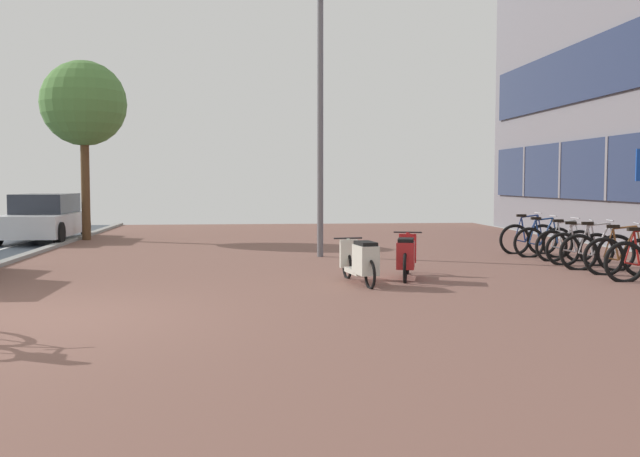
% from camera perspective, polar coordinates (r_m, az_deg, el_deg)
% --- Properties ---
extents(ground, '(21.00, 40.00, 0.13)m').
position_cam_1_polar(ground, '(9.31, -13.32, -7.14)').
color(ground, '#29323C').
extents(bicycle_rack_01, '(1.36, 0.55, 1.01)m').
position_cam_1_polar(bicycle_rack_01, '(14.23, 22.96, -2.06)').
color(bicycle_rack_01, black).
rests_on(bicycle_rack_01, ground).
extents(bicycle_rack_02, '(1.41, 0.49, 1.02)m').
position_cam_1_polar(bicycle_rack_02, '(14.89, 21.17, -1.75)').
color(bicycle_rack_02, black).
rests_on(bicycle_rack_02, ground).
extents(bicycle_rack_03, '(1.31, 0.55, 0.98)m').
position_cam_1_polar(bicycle_rack_03, '(15.61, 19.94, -1.53)').
color(bicycle_rack_03, black).
rests_on(bicycle_rack_03, ground).
extents(bicycle_rack_04, '(1.33, 0.48, 0.98)m').
position_cam_1_polar(bicycle_rack_04, '(16.35, 18.93, -1.27)').
color(bicycle_rack_04, black).
rests_on(bicycle_rack_04, ground).
extents(bicycle_rack_05, '(1.36, 0.48, 0.99)m').
position_cam_1_polar(bicycle_rack_05, '(17.01, 17.34, -1.04)').
color(bicycle_rack_05, black).
rests_on(bicycle_rack_05, ground).
extents(bicycle_rack_06, '(1.41, 0.48, 1.02)m').
position_cam_1_polar(bicycle_rack_06, '(17.73, 16.25, -0.80)').
color(bicycle_rack_06, black).
rests_on(bicycle_rack_06, ground).
extents(scooter_near, '(0.60, 1.76, 0.76)m').
position_cam_1_polar(scooter_near, '(11.98, 3.32, -2.60)').
color(scooter_near, black).
rests_on(scooter_near, ground).
extents(scooter_mid, '(0.70, 1.67, 0.82)m').
position_cam_1_polar(scooter_mid, '(12.72, 6.87, -2.23)').
color(scooter_mid, black).
rests_on(scooter_mid, ground).
extents(parked_car_far, '(1.84, 4.24, 1.36)m').
position_cam_1_polar(parked_car_far, '(22.53, -21.02, 0.77)').
color(parked_car_far, silver).
rests_on(parked_car_far, ground).
extents(lamp_post, '(0.20, 0.52, 6.07)m').
position_cam_1_polar(lamp_post, '(16.44, 0.02, 9.47)').
color(lamp_post, slate).
rests_on(lamp_post, ground).
extents(street_tree, '(2.47, 2.47, 5.23)m').
position_cam_1_polar(street_tree, '(22.28, -18.27, 9.36)').
color(street_tree, brown).
rests_on(street_tree, ground).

